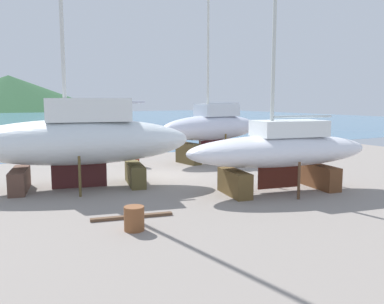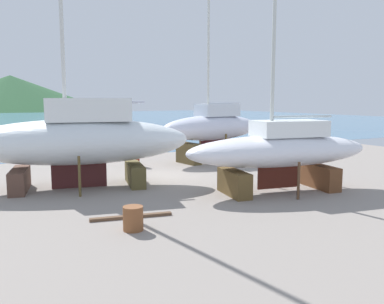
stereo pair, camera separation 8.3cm
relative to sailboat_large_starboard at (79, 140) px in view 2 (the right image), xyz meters
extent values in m
plane|color=gray|center=(4.69, -1.95, -2.35)|extent=(47.04, 47.04, 0.00)
cube|color=teal|center=(4.69, 64.76, -2.35)|extent=(161.48, 109.91, 0.01)
cone|color=#27512E|center=(10.82, 187.03, -2.35)|extent=(166.23, 166.23, 30.78)
cube|color=brown|center=(-2.68, 0.59, -1.83)|extent=(1.27, 2.85, 1.04)
cube|color=brown|center=(2.59, -0.57, -1.83)|extent=(1.27, 2.85, 1.04)
cylinder|color=brown|center=(-0.45, -1.85, -1.45)|extent=(0.12, 0.12, 1.81)
cylinder|color=brown|center=(0.36, 1.87, -1.45)|extent=(0.12, 0.12, 1.81)
ellipsoid|color=silver|center=(-0.05, 0.01, -0.11)|extent=(11.28, 5.68, 2.19)
cube|color=#471D1D|center=(-0.05, 0.01, -1.97)|extent=(2.55, 0.63, 1.53)
cube|color=silver|center=(0.48, -0.10, 1.43)|extent=(4.24, 2.85, 1.09)
cylinder|color=silver|center=(1.27, -0.28, 1.78)|extent=(3.72, 0.93, 0.13)
cube|color=brown|center=(8.08, 4.00, -1.66)|extent=(0.97, 2.14, 1.38)
cube|color=brown|center=(12.10, 4.54, -1.66)|extent=(0.97, 2.14, 1.38)
cylinder|color=brown|center=(10.28, 2.86, -1.36)|extent=(0.12, 0.12, 1.98)
cylinder|color=brown|center=(9.90, 5.68, -1.36)|extent=(0.12, 0.12, 1.98)
ellipsoid|color=silver|center=(10.09, 4.27, -0.03)|extent=(8.40, 3.65, 1.72)
cube|color=#481B1E|center=(10.09, 4.27, -1.49)|extent=(1.94, 0.34, 1.20)
cube|color=silver|center=(10.49, 4.33, 1.18)|extent=(3.11, 1.93, 0.86)
cylinder|color=beige|center=(9.69, 4.22, 6.25)|extent=(0.16, 0.16, 11.00)
cylinder|color=silver|center=(11.10, 4.41, 1.65)|extent=(2.83, 0.49, 0.12)
cube|color=brown|center=(5.71, -4.83, -1.80)|extent=(1.09, 2.42, 1.11)
cube|color=brown|center=(10.19, -5.61, -1.80)|extent=(1.09, 2.42, 1.11)
cylinder|color=brown|center=(7.68, -6.80, -1.54)|extent=(0.12, 0.12, 1.62)
cylinder|color=brown|center=(8.22, -3.64, -1.54)|extent=(0.12, 0.12, 1.62)
ellipsoid|color=white|center=(7.95, -5.22, -0.44)|extent=(9.47, 4.43, 1.46)
cube|color=#552016|center=(7.95, -5.22, -1.68)|extent=(2.17, 0.45, 1.02)
cube|color=white|center=(8.40, -5.30, 0.59)|extent=(3.53, 2.28, 0.73)
cylinder|color=silver|center=(9.07, -5.42, 1.12)|extent=(3.16, 0.66, 0.12)
cube|color=maroon|center=(4.73, 4.74, -1.90)|extent=(0.34, 0.39, 0.91)
cube|color=orange|center=(4.73, 4.74, -1.16)|extent=(0.42, 0.50, 0.57)
sphere|color=tan|center=(4.73, 4.74, -0.77)|extent=(0.22, 0.22, 0.22)
cylinder|color=brown|center=(0.03, -7.32, -1.95)|extent=(0.94, 0.94, 0.80)
cylinder|color=#542B1D|center=(15.12, 1.69, -2.03)|extent=(0.86, 1.01, 0.65)
cylinder|color=#2B2E28|center=(17.84, 4.96, -2.02)|extent=(1.12, 0.97, 0.67)
cube|color=brown|center=(0.43, -6.00, -2.30)|extent=(2.94, 0.79, 0.11)
camera|label=1|loc=(-4.37, -19.36, 1.92)|focal=37.44mm
camera|label=2|loc=(-4.30, -19.40, 1.92)|focal=37.44mm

